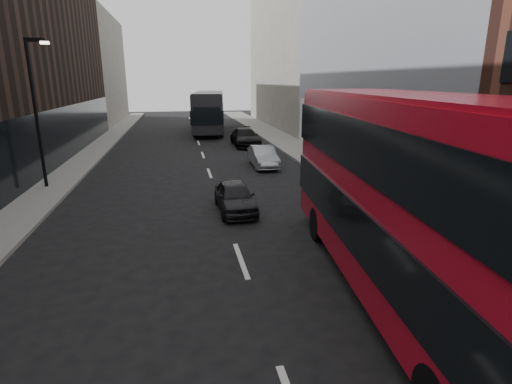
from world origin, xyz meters
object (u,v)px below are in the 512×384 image
street_lamp (36,104)px  car_b (263,157)px  grey_bus (209,111)px  car_c (245,137)px  car_a (235,197)px  red_bus (413,192)px

street_lamp → car_b: street_lamp is taller
grey_bus → car_c: size_ratio=2.62×
grey_bus → car_c: grey_bus is taller
street_lamp → car_a: bearing=-30.9°
car_c → red_bus: bearing=-90.8°
car_b → car_c: 8.46m
red_bus → car_c: size_ratio=2.54×
red_bus → car_a: size_ratio=3.43×
street_lamp → red_bus: bearing=-47.3°
grey_bus → car_b: size_ratio=3.29×
car_a → car_b: size_ratio=0.93×
grey_bus → car_b: 18.55m
red_bus → grey_bus: red_bus is taller
grey_bus → street_lamp: bearing=-108.0°
red_bus → car_a: (-3.15, 7.64, -2.14)m
car_b → car_c: (0.26, 8.45, 0.07)m
street_lamp → car_a: 10.77m
red_bus → grey_bus: bearing=99.4°
car_a → car_b: bearing=69.1°
grey_bus → car_c: 10.27m
car_a → car_c: car_c is taller
car_b → car_c: car_c is taller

